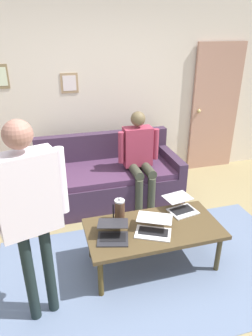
% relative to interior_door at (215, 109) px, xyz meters
% --- Properties ---
extents(ground_plane, '(7.68, 7.68, 0.00)m').
position_rel_interior_door_xyz_m(ground_plane, '(1.95, 2.11, -1.02)').
color(ground_plane, '#908056').
extents(area_rug, '(3.11, 1.73, 0.01)m').
position_rel_interior_door_xyz_m(area_rug, '(1.80, 2.14, -1.02)').
color(area_rug, slate).
rests_on(area_rug, ground_plane).
extents(back_wall, '(7.04, 0.11, 2.70)m').
position_rel_interior_door_xyz_m(back_wall, '(1.95, -0.09, 0.33)').
color(back_wall, beige).
rests_on(back_wall, ground_plane).
extents(interior_door, '(0.82, 0.09, 2.05)m').
position_rel_interior_door_xyz_m(interior_door, '(0.00, 0.00, 0.00)').
color(interior_door, tan).
rests_on(interior_door, ground_plane).
extents(couch, '(1.92, 0.90, 0.88)m').
position_rel_interior_door_xyz_m(couch, '(1.94, 0.61, -0.72)').
color(couch, '#39273C').
rests_on(couch, ground_plane).
extents(coffee_table, '(1.33, 0.67, 0.45)m').
position_rel_interior_door_xyz_m(coffee_table, '(1.80, 2.04, -0.61)').
color(coffee_table, '#4B3B22').
rests_on(coffee_table, ground_plane).
extents(laptop_left, '(0.44, 0.43, 0.12)m').
position_rel_interior_door_xyz_m(laptop_left, '(1.83, 2.10, -0.53)').
color(laptop_left, silver).
rests_on(laptop_left, coffee_table).
extents(laptop_center, '(0.36, 0.37, 0.14)m').
position_rel_interior_door_xyz_m(laptop_center, '(2.23, 2.09, -0.53)').
color(laptop_center, '#28282D').
rests_on(laptop_center, coffee_table).
extents(laptop_right, '(0.34, 0.38, 0.12)m').
position_rel_interior_door_xyz_m(laptop_right, '(1.41, 1.83, -0.52)').
color(laptop_right, silver).
rests_on(laptop_right, coffee_table).
extents(french_press, '(0.12, 0.10, 0.27)m').
position_rel_interior_door_xyz_m(french_press, '(2.09, 1.83, -0.45)').
color(french_press, '#4C3323').
rests_on(french_press, coffee_table).
extents(person_standing, '(0.59, 0.31, 1.72)m').
position_rel_interior_door_xyz_m(person_standing, '(2.90, 2.36, 0.08)').
color(person_standing, black).
rests_on(person_standing, ground_plane).
extents(person_seated, '(0.55, 0.51, 1.28)m').
position_rel_interior_door_xyz_m(person_seated, '(1.57, 0.84, -0.30)').
color(person_seated, '#3C3E2F').
rests_on(person_seated, ground_plane).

